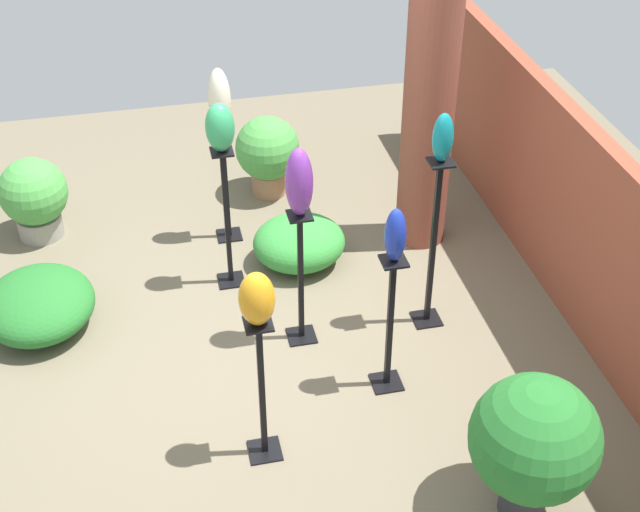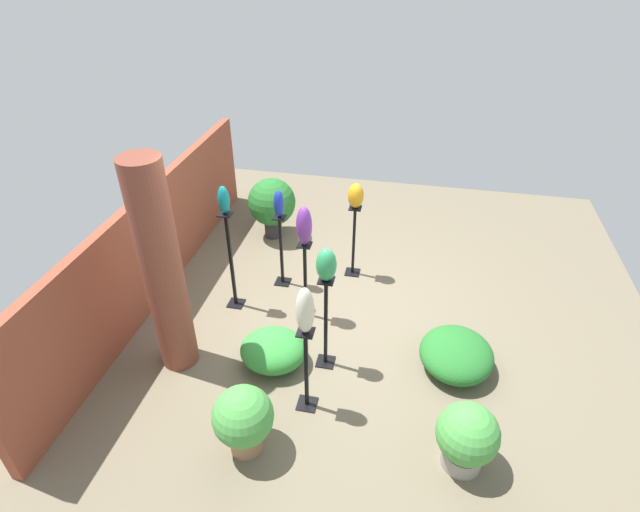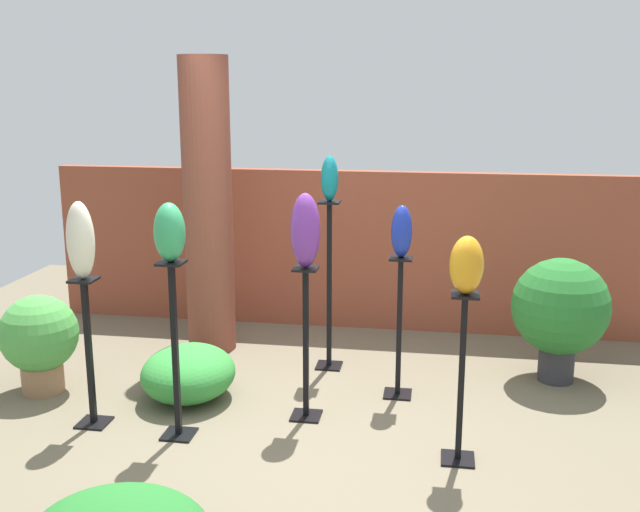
% 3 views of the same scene
% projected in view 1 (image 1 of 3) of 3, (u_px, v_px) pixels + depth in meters
% --- Properties ---
extents(ground_plane, '(8.00, 8.00, 0.00)m').
position_uv_depth(ground_plane, '(268.00, 349.00, 6.29)').
color(ground_plane, '#6B604C').
extents(brick_wall_back, '(5.60, 0.12, 1.45)m').
position_uv_depth(brick_wall_back, '(580.00, 225.00, 6.26)').
color(brick_wall_back, brown).
rests_on(brick_wall_back, ground).
extents(brick_pillar, '(0.40, 0.40, 2.43)m').
position_uv_depth(brick_pillar, '(429.00, 103.00, 6.72)').
color(brick_pillar, brown).
rests_on(brick_pillar, ground).
extents(pedestal_jade, '(0.20, 0.20, 1.15)m').
position_uv_depth(pedestal_jade, '(227.00, 225.00, 6.62)').
color(pedestal_jade, black).
rests_on(pedestal_jade, ground).
extents(pedestal_amber, '(0.20, 0.20, 1.04)m').
position_uv_depth(pedestal_amber, '(262.00, 397.00, 5.24)').
color(pedestal_amber, black).
rests_on(pedestal_amber, ground).
extents(pedestal_ivory, '(0.20, 0.20, 1.00)m').
position_uv_depth(pedestal_ivory, '(226.00, 190.00, 7.16)').
color(pedestal_ivory, black).
rests_on(pedestal_ivory, ground).
extents(pedestal_teal, '(0.20, 0.20, 1.34)m').
position_uv_depth(pedestal_teal, '(432.00, 252.00, 6.19)').
color(pedestal_teal, black).
rests_on(pedestal_teal, ground).
extents(pedestal_violet, '(0.20, 0.20, 1.05)m').
position_uv_depth(pedestal_violet, '(301.00, 284.00, 6.12)').
color(pedestal_violet, black).
rests_on(pedestal_violet, ground).
extents(pedestal_cobalt, '(0.20, 0.20, 1.03)m').
position_uv_depth(pedestal_cobalt, '(390.00, 330.00, 5.74)').
color(pedestal_cobalt, black).
rests_on(pedestal_cobalt, ground).
extents(art_vase_jade, '(0.19, 0.21, 0.36)m').
position_uv_depth(art_vase_jade, '(220.00, 128.00, 6.14)').
color(art_vase_jade, '#2D9356').
rests_on(art_vase_jade, pedestal_jade).
extents(art_vase_amber, '(0.19, 0.20, 0.34)m').
position_uv_depth(art_vase_amber, '(257.00, 299.00, 4.81)').
color(art_vase_amber, orange).
rests_on(art_vase_amber, pedestal_amber).
extents(art_vase_ivory, '(0.17, 0.17, 0.50)m').
position_uv_depth(art_vase_ivory, '(219.00, 99.00, 6.69)').
color(art_vase_ivory, beige).
rests_on(art_vase_ivory, pedestal_ivory).
extents(art_vase_teal, '(0.13, 0.14, 0.34)m').
position_uv_depth(art_vase_teal, '(443.00, 138.00, 5.66)').
color(art_vase_teal, '#0F727A').
rests_on(art_vase_teal, pedestal_teal).
extents(art_vase_violet, '(0.19, 0.18, 0.49)m').
position_uv_depth(art_vase_violet, '(299.00, 182.00, 5.64)').
color(art_vase_violet, '#6B2D8C').
rests_on(art_vase_violet, pedestal_violet).
extents(art_vase_cobalt, '(0.15, 0.13, 0.37)m').
position_uv_depth(art_vase_cobalt, '(395.00, 235.00, 5.30)').
color(art_vase_cobalt, '#192D9E').
rests_on(art_vase_cobalt, pedestal_cobalt).
extents(potted_plant_front_left, '(0.56, 0.56, 0.73)m').
position_uv_depth(potted_plant_front_left, '(268.00, 152.00, 7.74)').
color(potted_plant_front_left, '#936B4C').
rests_on(potted_plant_front_left, ground).
extents(potted_plant_mid_left, '(0.56, 0.56, 0.70)m').
position_uv_depth(potted_plant_mid_left, '(34.00, 196.00, 7.22)').
color(potted_plant_mid_left, gray).
rests_on(potted_plant_mid_left, ground).
extents(potted_plant_near_pillar, '(0.73, 0.73, 0.95)m').
position_uv_depth(potted_plant_near_pillar, '(534.00, 442.00, 4.84)').
color(potted_plant_near_pillar, '#2D2D33').
rests_on(potted_plant_near_pillar, ground).
extents(foliage_bed_east, '(0.86, 0.80, 0.39)m').
position_uv_depth(foliage_bed_east, '(39.00, 304.00, 6.39)').
color(foliage_bed_east, '#236B28').
rests_on(foliage_bed_east, ground).
extents(foliage_bed_west, '(0.67, 0.73, 0.39)m').
position_uv_depth(foliage_bed_west, '(299.00, 243.00, 7.01)').
color(foliage_bed_west, '#338C38').
rests_on(foliage_bed_west, ground).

